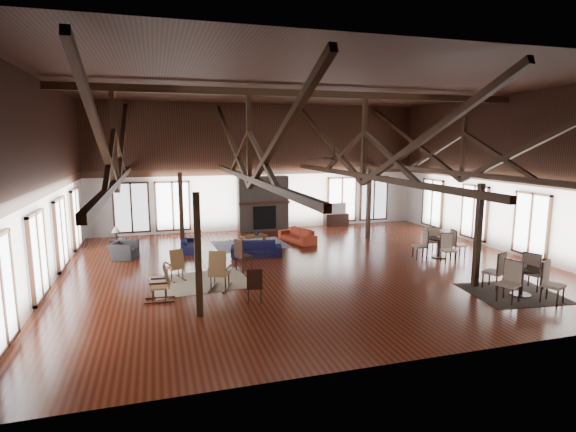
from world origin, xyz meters
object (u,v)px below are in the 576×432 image
object	(u,v)px
coffee_table	(253,237)
armchair	(124,250)
sofa_orange	(297,235)
tv_console	(336,220)
cafe_table_near	(522,276)
sofa_navy_front	(256,249)
cafe_table_far	(439,244)
sofa_navy_left	(189,244)

from	to	relation	value
coffee_table	armchair	world-z (taller)	armchair
sofa_orange	tv_console	world-z (taller)	tv_console
sofa_orange	cafe_table_near	size ratio (longest dim) A/B	0.91
sofa_navy_front	armchair	world-z (taller)	armchair
armchair	cafe_table_far	xyz separation A→B (m)	(11.11, -3.10, 0.20)
coffee_table	cafe_table_near	xyz separation A→B (m)	(5.85, -8.07, 0.18)
tv_console	armchair	bearing A→B (deg)	-158.32
armchair	cafe_table_near	world-z (taller)	cafe_table_near
sofa_orange	armchair	xyz separation A→B (m)	(-6.91, -0.88, 0.03)
sofa_orange	cafe_table_near	xyz separation A→B (m)	(3.91, -8.20, 0.27)
tv_console	sofa_orange	bearing A→B (deg)	-134.79
sofa_navy_front	cafe_table_far	distance (m)	6.74
cafe_table_near	sofa_navy_front	bearing A→B (deg)	133.99
cafe_table_near	armchair	bearing A→B (deg)	145.90
sofa_navy_front	cafe_table_near	bearing A→B (deg)	-34.26
armchair	cafe_table_near	size ratio (longest dim) A/B	0.45
coffee_table	cafe_table_far	size ratio (longest dim) A/B	0.62
sofa_navy_left	cafe_table_far	xyz separation A→B (m)	(8.74, -3.78, 0.27)
sofa_navy_front	sofa_orange	world-z (taller)	sofa_orange
sofa_navy_left	tv_console	bearing A→B (deg)	-63.06
cafe_table_far	tv_console	size ratio (longest dim) A/B	1.62
cafe_table_far	cafe_table_near	bearing A→B (deg)	-94.06
sofa_navy_left	sofa_navy_front	bearing A→B (deg)	-122.06
coffee_table	cafe_table_near	distance (m)	9.97
sofa_orange	armchair	distance (m)	6.96
sofa_navy_left	cafe_table_near	bearing A→B (deg)	-129.87
sofa_orange	coffee_table	bearing A→B (deg)	-102.12
sofa_navy_left	cafe_table_near	size ratio (longest dim) A/B	0.78
sofa_navy_left	sofa_orange	size ratio (longest dim) A/B	0.86
sofa_navy_front	coffee_table	xyz separation A→B (m)	(0.26, 1.75, 0.09)
sofa_orange	sofa_navy_left	bearing A→B (deg)	-103.49
coffee_table	sofa_orange	bearing A→B (deg)	-17.46
tv_console	sofa_navy_front	bearing A→B (deg)	-136.63
sofa_navy_front	cafe_table_near	size ratio (longest dim) A/B	0.89
sofa_orange	sofa_navy_front	bearing A→B (deg)	-65.46
sofa_navy_left	coffee_table	bearing A→B (deg)	-84.87
sofa_navy_front	armchair	bearing A→B (deg)	179.78
sofa_navy_left	tv_console	xyz separation A→B (m)	(7.59, 3.28, 0.06)
sofa_navy_front	armchair	xyz separation A→B (m)	(-4.71, 1.00, 0.03)
sofa_navy_left	tv_console	distance (m)	8.27
sofa_navy_left	cafe_table_far	distance (m)	9.53
sofa_navy_front	cafe_table_far	bearing A→B (deg)	-6.40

